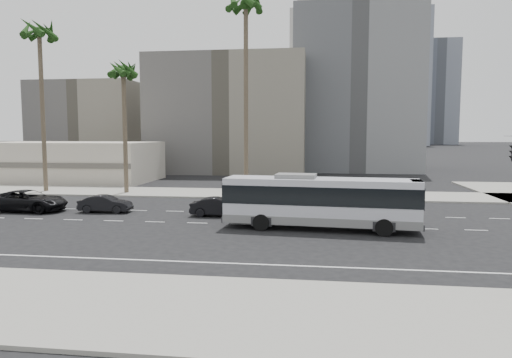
% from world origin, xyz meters
% --- Properties ---
extents(ground, '(700.00, 700.00, 0.00)m').
position_xyz_m(ground, '(0.00, 0.00, 0.00)').
color(ground, black).
rests_on(ground, ground).
extents(sidewalk_north, '(120.00, 7.00, 0.15)m').
position_xyz_m(sidewalk_north, '(0.00, 15.50, 0.07)').
color(sidewalk_north, gray).
rests_on(sidewalk_north, ground).
extents(sidewalk_south, '(120.00, 7.00, 0.15)m').
position_xyz_m(sidewalk_south, '(0.00, -15.50, 0.07)').
color(sidewalk_south, gray).
rests_on(sidewalk_south, ground).
extents(commercial_low, '(22.00, 12.16, 5.00)m').
position_xyz_m(commercial_low, '(-30.00, 25.99, 2.50)').
color(commercial_low, beige).
rests_on(commercial_low, ground).
extents(midrise_beige_west, '(24.00, 18.00, 18.00)m').
position_xyz_m(midrise_beige_west, '(-12.00, 45.00, 9.00)').
color(midrise_beige_west, '#615E59').
rests_on(midrise_beige_west, ground).
extents(midrise_gray_center, '(20.00, 20.00, 26.00)m').
position_xyz_m(midrise_gray_center, '(8.00, 52.00, 13.00)').
color(midrise_gray_center, slate).
rests_on(midrise_gray_center, ground).
extents(midrise_beige_far, '(18.00, 16.00, 15.00)m').
position_xyz_m(midrise_beige_far, '(-38.00, 50.00, 7.50)').
color(midrise_beige_far, '#615E59').
rests_on(midrise_beige_far, ground).
extents(civic_tower, '(42.00, 42.00, 129.00)m').
position_xyz_m(civic_tower, '(-2.00, 250.00, 38.83)').
color(civic_tower, beige).
rests_on(civic_tower, ground).
extents(highrise_right, '(26.00, 26.00, 70.00)m').
position_xyz_m(highrise_right, '(45.00, 230.00, 35.00)').
color(highrise_right, slate).
rests_on(highrise_right, ground).
extents(highrise_far, '(22.00, 22.00, 60.00)m').
position_xyz_m(highrise_far, '(70.00, 260.00, 30.00)').
color(highrise_far, slate).
rests_on(highrise_far, ground).
extents(city_bus, '(12.38, 3.78, 3.50)m').
position_xyz_m(city_bus, '(2.27, -0.91, 1.84)').
color(city_bus, silver).
rests_on(city_bus, ground).
extents(car_a, '(1.52, 4.20, 1.38)m').
position_xyz_m(car_a, '(-5.11, 2.86, 0.69)').
color(car_a, black).
rests_on(car_a, ground).
extents(car_b, '(1.58, 4.08, 1.32)m').
position_xyz_m(car_b, '(-14.18, 3.38, 0.66)').
color(car_b, black).
rests_on(car_b, ground).
extents(car_c, '(2.78, 6.02, 1.67)m').
position_xyz_m(car_c, '(-20.40, 3.01, 0.84)').
color(car_c, black).
rests_on(car_c, ground).
extents(palm_near, '(5.87, 5.87, 19.74)m').
position_xyz_m(palm_near, '(-4.91, 14.53, 17.88)').
color(palm_near, brown).
rests_on(palm_near, ground).
extents(palm_mid, '(4.32, 4.32, 13.37)m').
position_xyz_m(palm_mid, '(-17.19, 14.40, 12.03)').
color(palm_mid, brown).
rests_on(palm_mid, ground).
extents(palm_far, '(5.10, 5.10, 17.52)m').
position_xyz_m(palm_far, '(-25.99, 14.42, 15.91)').
color(palm_far, brown).
rests_on(palm_far, ground).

